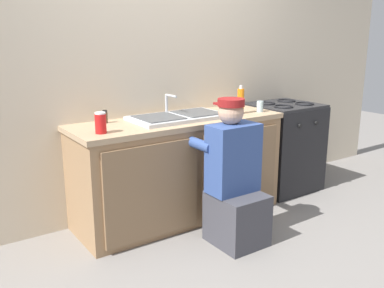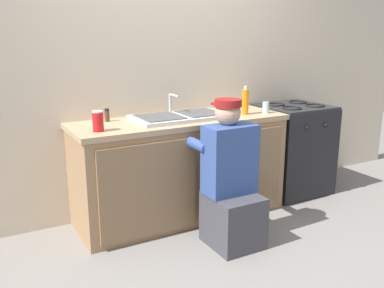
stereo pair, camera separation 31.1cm
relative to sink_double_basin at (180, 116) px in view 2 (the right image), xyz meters
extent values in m
plane|color=gray|center=(0.00, -0.30, -0.89)|extent=(12.00, 12.00, 0.00)
cube|color=beige|center=(0.00, 0.35, 0.36)|extent=(6.00, 0.10, 2.50)
cube|color=#997551|center=(0.00, 0.00, -0.48)|extent=(1.80, 0.60, 0.83)
cube|color=#866747|center=(-0.43, -0.31, -0.48)|extent=(0.79, 0.02, 0.73)
cube|color=#866747|center=(0.43, -0.31, -0.48)|extent=(0.79, 0.02, 0.73)
cube|color=tan|center=(0.00, 0.00, -0.04)|extent=(1.84, 0.62, 0.04)
cube|color=silver|center=(0.00, 0.00, 0.00)|extent=(0.80, 0.44, 0.03)
cube|color=#4C4F51|center=(-0.19, 0.00, 0.01)|extent=(0.33, 0.35, 0.01)
cube|color=#4C4F51|center=(0.19, 0.00, 0.01)|extent=(0.33, 0.35, 0.01)
cylinder|color=#B7BABF|center=(0.00, 0.19, 0.07)|extent=(0.02, 0.02, 0.18)
cylinder|color=#B7BABF|center=(0.00, 0.11, 0.16)|extent=(0.02, 0.16, 0.02)
cube|color=black|center=(1.26, 0.00, -0.46)|extent=(0.65, 0.60, 0.86)
cube|color=#262628|center=(1.26, 0.00, -0.02)|extent=(0.64, 0.59, 0.02)
torus|color=black|center=(1.12, -0.12, 0.00)|extent=(0.19, 0.19, 0.02)
torus|color=black|center=(1.41, -0.12, 0.00)|extent=(0.19, 0.19, 0.02)
torus|color=black|center=(1.12, 0.12, 0.00)|extent=(0.19, 0.19, 0.02)
torus|color=black|center=(1.41, 0.12, 0.00)|extent=(0.19, 0.19, 0.02)
cylinder|color=black|center=(1.15, -0.31, -0.16)|extent=(0.04, 0.02, 0.04)
cylinder|color=black|center=(1.38, -0.31, -0.16)|extent=(0.04, 0.02, 0.04)
cube|color=#3F3F47|center=(0.09, -0.67, -0.69)|extent=(0.36, 0.40, 0.40)
cube|color=#334C8C|center=(0.09, -0.61, -0.23)|extent=(0.38, 0.22, 0.52)
sphere|color=tan|center=(0.09, -0.57, 0.11)|extent=(0.19, 0.19, 0.19)
cylinder|color=maroon|center=(0.09, -0.57, 0.18)|extent=(0.20, 0.20, 0.06)
cube|color=maroon|center=(0.09, -0.48, 0.17)|extent=(0.13, 0.09, 0.02)
cylinder|color=#334C8C|center=(-0.08, -0.41, -0.14)|extent=(0.08, 0.30, 0.08)
cylinder|color=#334C8C|center=(0.26, -0.41, -0.14)|extent=(0.08, 0.30, 0.08)
cylinder|color=red|center=(-0.74, -0.14, 0.05)|extent=(0.08, 0.08, 0.14)
cylinder|color=white|center=(-0.74, -0.14, 0.13)|extent=(0.08, 0.08, 0.01)
cylinder|color=orange|center=(0.59, -0.11, 0.09)|extent=(0.06, 0.06, 0.22)
cylinder|color=white|center=(0.59, -0.11, 0.22)|extent=(0.03, 0.03, 0.03)
cylinder|color=#513823|center=(-0.57, 0.18, 0.02)|extent=(0.04, 0.04, 0.08)
cylinder|color=black|center=(-0.57, 0.18, 0.08)|extent=(0.04, 0.04, 0.02)
cylinder|color=#ADC6CC|center=(0.79, -0.15, 0.03)|extent=(0.06, 0.06, 0.10)
camera|label=1|loc=(-1.89, -2.95, 0.67)|focal=40.00mm
camera|label=2|loc=(-1.63, -3.12, 0.67)|focal=40.00mm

